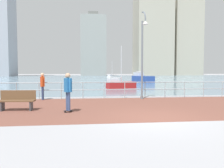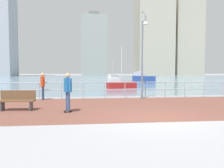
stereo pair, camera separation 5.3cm
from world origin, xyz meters
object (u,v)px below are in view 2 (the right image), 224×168
(lamppost, at_px, (143,51))
(park_bench, at_px, (17,100))
(sailboat_teal, at_px, (121,84))
(skateboarder, at_px, (68,89))
(sailboat_navy, at_px, (143,78))
(bystander, at_px, (43,84))
(sailboat_red, at_px, (113,77))

(lamppost, height_order, park_bench, lamppost)
(lamppost, xyz_separation_m, sailboat_teal, (-0.06, 9.26, -2.67))
(skateboarder, distance_m, park_bench, 2.54)
(park_bench, relative_size, sailboat_navy, 0.23)
(lamppost, relative_size, sailboat_navy, 0.80)
(park_bench, distance_m, sailboat_navy, 27.58)
(sailboat_navy, bearing_deg, lamppost, -104.21)
(bystander, relative_size, park_bench, 1.05)
(lamppost, bearing_deg, sailboat_red, 86.57)
(bystander, distance_m, park_bench, 3.81)
(skateboarder, bearing_deg, sailboat_teal, 72.07)
(sailboat_navy, xyz_separation_m, sailboat_teal, (-5.48, -12.16, -0.24))
(park_bench, relative_size, sailboat_red, 0.38)
(skateboarder, distance_m, sailboat_red, 42.98)
(lamppost, distance_m, sailboat_red, 38.52)
(lamppost, bearing_deg, skateboarder, -136.91)
(bystander, distance_m, sailboat_red, 38.93)
(lamppost, distance_m, sailboat_teal, 9.63)
(sailboat_teal, bearing_deg, park_bench, -117.92)
(sailboat_navy, bearing_deg, sailboat_red, 100.45)
(skateboarder, relative_size, sailboat_navy, 0.25)
(park_bench, bearing_deg, sailboat_navy, 63.85)
(sailboat_navy, height_order, sailboat_teal, sailboat_navy)
(park_bench, xyz_separation_m, sailboat_red, (9.03, 41.70, -0.07))
(skateboarder, bearing_deg, sailboat_red, 81.06)
(lamppost, bearing_deg, bystander, 176.33)
(park_bench, bearing_deg, lamppost, 26.41)
(bystander, height_order, sailboat_navy, sailboat_navy)
(skateboarder, xyz_separation_m, bystander, (-1.96, 4.50, -0.03))
(skateboarder, xyz_separation_m, sailboat_red, (6.68, 42.45, -0.62))
(skateboarder, distance_m, sailboat_teal, 14.05)
(bystander, distance_m, sailboat_navy, 24.08)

